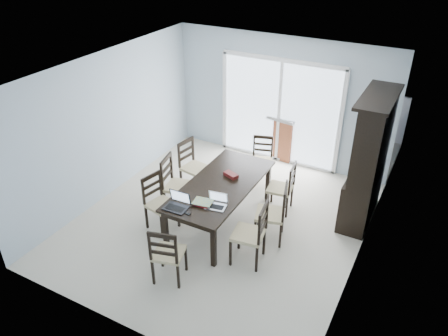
% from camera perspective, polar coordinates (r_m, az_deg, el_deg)
% --- Properties ---
extents(floor, '(5.00, 5.00, 0.00)m').
position_cam_1_polar(floor, '(7.48, -0.39, -6.93)').
color(floor, beige).
rests_on(floor, ground).
extents(ceiling, '(5.00, 5.00, 0.00)m').
position_cam_1_polar(ceiling, '(6.26, -0.48, 12.41)').
color(ceiling, white).
rests_on(ceiling, back_wall).
extents(back_wall, '(4.50, 0.02, 2.60)m').
position_cam_1_polar(back_wall, '(8.85, 7.40, 8.64)').
color(back_wall, '#A4B6C4').
rests_on(back_wall, floor).
extents(wall_left, '(0.02, 5.00, 2.60)m').
position_cam_1_polar(wall_left, '(7.99, -14.84, 5.42)').
color(wall_left, '#A4B6C4').
rests_on(wall_left, floor).
extents(wall_right, '(0.02, 5.00, 2.60)m').
position_cam_1_polar(wall_right, '(6.17, 18.29, -2.88)').
color(wall_right, '#A4B6C4').
rests_on(wall_right, floor).
extents(balcony, '(4.50, 2.00, 0.10)m').
position_cam_1_polar(balcony, '(10.26, 8.97, 3.38)').
color(balcony, gray).
rests_on(balcony, ground).
extents(railing, '(4.50, 0.06, 1.10)m').
position_cam_1_polar(railing, '(10.89, 11.06, 8.27)').
color(railing, '#99999E').
rests_on(railing, balcony).
extents(dining_table, '(1.00, 2.20, 0.75)m').
position_cam_1_polar(dining_table, '(7.09, -0.41, -2.59)').
color(dining_table, black).
rests_on(dining_table, floor).
extents(china_hutch, '(0.50, 1.38, 2.20)m').
position_cam_1_polar(china_hutch, '(7.39, 18.32, 0.77)').
color(china_hutch, black).
rests_on(china_hutch, floor).
extents(sliding_door, '(2.52, 0.05, 2.18)m').
position_cam_1_polar(sliding_door, '(8.91, 7.25, 7.32)').
color(sliding_door, silver).
rests_on(sliding_door, floor).
extents(chair_left_near, '(0.50, 0.49, 1.09)m').
position_cam_1_polar(chair_left_near, '(7.14, -8.74, -3.65)').
color(chair_left_near, black).
rests_on(chair_left_near, floor).
extents(chair_left_mid, '(0.53, 0.52, 1.18)m').
position_cam_1_polar(chair_left_mid, '(7.48, -6.63, -1.37)').
color(chair_left_mid, black).
rests_on(chair_left_mid, floor).
extents(chair_left_far, '(0.50, 0.49, 1.12)m').
position_cam_1_polar(chair_left_far, '(8.07, -4.36, 1.05)').
color(chair_left_far, black).
rests_on(chair_left_far, floor).
extents(chair_right_near, '(0.51, 0.50, 1.18)m').
position_cam_1_polar(chair_right_near, '(6.33, 4.08, -7.82)').
color(chair_right_near, black).
rests_on(chair_right_near, floor).
extents(chair_right_mid, '(0.55, 0.54, 1.16)m').
position_cam_1_polar(chair_right_mid, '(6.79, 6.92, -5.14)').
color(chair_right_mid, black).
rests_on(chair_right_mid, floor).
extents(chair_right_far, '(0.46, 0.45, 1.07)m').
position_cam_1_polar(chair_right_far, '(7.48, 8.06, -1.96)').
color(chair_right_far, black).
rests_on(chair_right_far, floor).
extents(chair_end_near, '(0.50, 0.51, 1.08)m').
position_cam_1_polar(chair_end_near, '(6.07, -7.58, -10.59)').
color(chair_end_near, black).
rests_on(chair_end_near, floor).
extents(chair_end_far, '(0.48, 0.49, 1.02)m').
position_cam_1_polar(chair_end_far, '(8.41, 5.01, 1.85)').
color(chair_end_far, black).
rests_on(chair_end_far, floor).
extents(laptop_dark, '(0.35, 0.25, 0.24)m').
position_cam_1_polar(laptop_dark, '(6.48, -6.35, -4.87)').
color(laptop_dark, black).
rests_on(laptop_dark, dining_table).
extents(laptop_silver, '(0.33, 0.25, 0.20)m').
position_cam_1_polar(laptop_silver, '(6.48, -1.09, -4.78)').
color(laptop_silver, silver).
rests_on(laptop_silver, dining_table).
extents(book_stack, '(0.32, 0.26, 0.05)m').
position_cam_1_polar(book_stack, '(6.57, -2.83, -4.53)').
color(book_stack, maroon).
rests_on(book_stack, dining_table).
extents(cell_phone, '(0.12, 0.06, 0.01)m').
position_cam_1_polar(cell_phone, '(6.39, -4.84, -5.92)').
color(cell_phone, black).
rests_on(cell_phone, dining_table).
extents(game_box, '(0.27, 0.20, 0.06)m').
position_cam_1_polar(game_box, '(7.23, 0.90, -0.90)').
color(game_box, '#4D0F11').
rests_on(game_box, dining_table).
extents(hot_tub, '(2.04, 1.87, 0.94)m').
position_cam_1_polar(hot_tub, '(10.02, 6.44, 6.19)').
color(hot_tub, brown).
rests_on(hot_tub, balcony).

